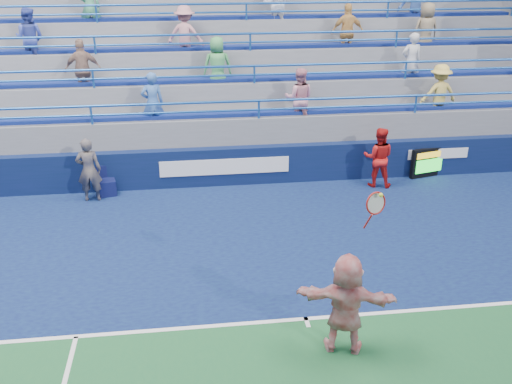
{
  "coord_description": "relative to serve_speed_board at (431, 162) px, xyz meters",
  "views": [
    {
      "loc": [
        -1.98,
        -8.42,
        6.38
      ],
      "look_at": [
        -0.61,
        2.5,
        1.5
      ],
      "focal_mm": 40.0,
      "sensor_mm": 36.0,
      "label": 1
    }
  ],
  "objects": [
    {
      "name": "ground",
      "position": [
        -5.01,
        -6.35,
        -0.44
      ],
      "size": [
        120.0,
        120.0,
        0.0
      ],
      "primitive_type": "plane",
      "color": "#333538"
    },
    {
      "name": "sponsor_wall",
      "position": [
        -5.0,
        0.15,
        0.11
      ],
      "size": [
        18.0,
        0.32,
        1.1
      ],
      "color": "#0A193B",
      "rests_on": "ground"
    },
    {
      "name": "bleacher_stand",
      "position": [
        -5.01,
        3.92,
        1.1
      ],
      "size": [
        18.0,
        5.6,
        6.13
      ],
      "color": "slate",
      "rests_on": "ground"
    },
    {
      "name": "serve_speed_board",
      "position": [
        0.0,
        0.0,
        0.0
      ],
      "size": [
        1.27,
        0.44,
        0.88
      ],
      "color": "black",
      "rests_on": "ground"
    },
    {
      "name": "judge_chair",
      "position": [
        -9.23,
        -0.16,
        -0.19
      ],
      "size": [
        0.53,
        0.53,
        0.79
      ],
      "color": "#0D1241",
      "rests_on": "ground"
    },
    {
      "name": "tennis_player",
      "position": [
        -4.55,
        -7.21,
        0.46
      ],
      "size": [
        1.76,
        0.97,
        2.9
      ],
      "color": "white",
      "rests_on": "ground"
    },
    {
      "name": "line_judge",
      "position": [
        -9.6,
        -0.49,
        0.43
      ],
      "size": [
        0.65,
        0.43,
        1.74
      ],
      "primitive_type": "imported",
      "rotation": [
        0.0,
        0.0,
        3.17
      ],
      "color": "#141B38",
      "rests_on": "ground"
    },
    {
      "name": "ball_girl",
      "position": [
        -1.77,
        -0.48,
        0.41
      ],
      "size": [
        0.98,
        0.86,
        1.71
      ],
      "primitive_type": "imported",
      "rotation": [
        0.0,
        0.0,
        2.85
      ],
      "color": "red",
      "rests_on": "ground"
    }
  ]
}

